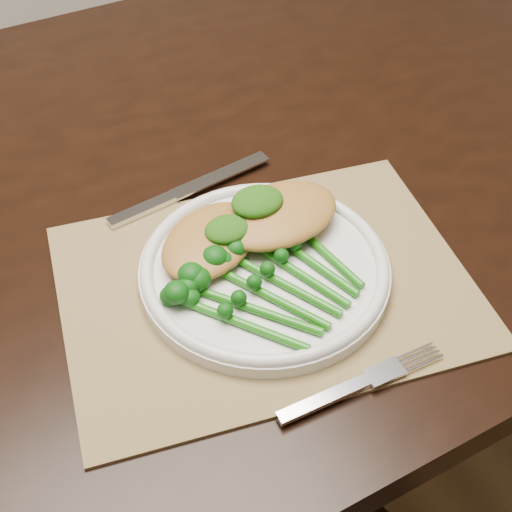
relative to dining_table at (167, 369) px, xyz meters
name	(u,v)px	position (x,y,z in m)	size (l,w,h in m)	color
dining_table	(167,369)	(0.00, 0.00, 0.00)	(1.62, 0.93, 0.75)	black
placemat	(265,285)	(0.06, -0.21, 0.37)	(0.41, 0.30, 0.00)	olive
dinner_plate	(265,268)	(0.06, -0.20, 0.39)	(0.26, 0.26, 0.02)	silver
knife	(176,195)	(0.03, -0.05, 0.38)	(0.21, 0.04, 0.01)	silver
fork	(372,378)	(0.09, -0.36, 0.38)	(0.17, 0.02, 0.01)	silver
chicken_fillet_left	(210,240)	(0.02, -0.16, 0.40)	(0.12, 0.09, 0.02)	#B07B33
chicken_fillet_right	(278,215)	(0.10, -0.16, 0.41)	(0.14, 0.09, 0.03)	#B07B33
pesto_dollop_left	(227,229)	(0.04, -0.16, 0.42)	(0.05, 0.04, 0.02)	#144009
pesto_dollop_right	(257,201)	(0.08, -0.15, 0.43)	(0.06, 0.05, 0.02)	#144009
broccolini_bundle	(284,284)	(0.06, -0.24, 0.40)	(0.21, 0.22, 0.04)	#16620D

